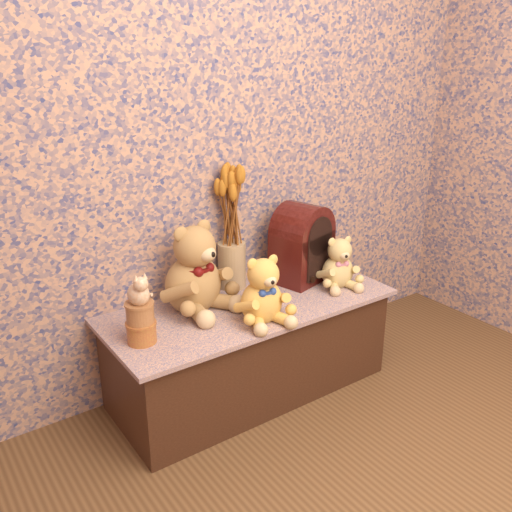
% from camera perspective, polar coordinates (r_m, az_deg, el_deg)
% --- Properties ---
extents(display_shelf, '(1.30, 0.56, 0.44)m').
position_cam_1_polar(display_shelf, '(2.58, -0.64, -9.27)').
color(display_shelf, '#3C427A').
rests_on(display_shelf, ground).
extents(teddy_large, '(0.41, 0.46, 0.41)m').
position_cam_1_polar(teddy_large, '(2.38, -6.51, -0.70)').
color(teddy_large, '#A3743F').
rests_on(teddy_large, display_shelf).
extents(teddy_medium, '(0.27, 0.31, 0.30)m').
position_cam_1_polar(teddy_medium, '(2.28, 0.58, -3.05)').
color(teddy_medium, '#D18A3B').
rests_on(teddy_medium, display_shelf).
extents(teddy_small, '(0.27, 0.30, 0.26)m').
position_cam_1_polar(teddy_small, '(2.64, 8.38, -0.34)').
color(teddy_small, '#E1BA6B').
rests_on(teddy_small, display_shelf).
extents(cathedral_radio, '(0.32, 0.26, 0.38)m').
position_cam_1_polar(cathedral_radio, '(2.67, 4.71, 1.39)').
color(cathedral_radio, '#360C09').
rests_on(cathedral_radio, display_shelf).
extents(ceramic_vase, '(0.16, 0.16, 0.22)m').
position_cam_1_polar(ceramic_vase, '(2.61, -2.47, -0.92)').
color(ceramic_vase, tan).
rests_on(ceramic_vase, display_shelf).
extents(dried_stalks, '(0.29, 0.29, 0.43)m').
position_cam_1_polar(dried_stalks, '(2.51, -2.59, 5.98)').
color(dried_stalks, '#B5691C').
rests_on(dried_stalks, ceramic_vase).
extents(biscuit_tin_lower, '(0.14, 0.14, 0.08)m').
position_cam_1_polar(biscuit_tin_lower, '(2.20, -11.58, -7.63)').
color(biscuit_tin_lower, gold).
rests_on(biscuit_tin_lower, display_shelf).
extents(biscuit_tin_upper, '(0.13, 0.13, 0.08)m').
position_cam_1_polar(biscuit_tin_upper, '(2.17, -11.74, -5.72)').
color(biscuit_tin_upper, tan).
rests_on(biscuit_tin_upper, biscuit_tin_lower).
extents(cat_figurine, '(0.10, 0.11, 0.13)m').
position_cam_1_polar(cat_figurine, '(2.12, -11.95, -3.13)').
color(cat_figurine, silver).
rests_on(cat_figurine, biscuit_tin_upper).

